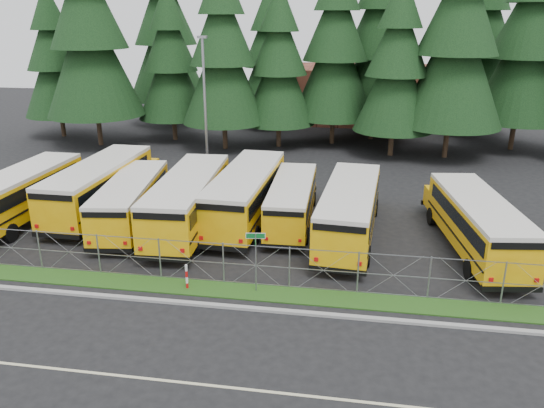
{
  "coord_description": "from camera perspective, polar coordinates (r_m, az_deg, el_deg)",
  "views": [
    {
      "loc": [
        4.59,
        -21.94,
        11.57
      ],
      "look_at": [
        0.41,
        4.0,
        2.14
      ],
      "focal_mm": 35.0,
      "sensor_mm": 36.0,
      "label": 1
    }
  ],
  "objects": [
    {
      "name": "bus_3",
      "position": [
        30.4,
        -8.78,
        0.29
      ],
      "size": [
        3.43,
        12.09,
        3.14
      ],
      "primitive_type": null,
      "rotation": [
        0.0,
        0.0,
        0.05
      ],
      "color": "#DE9A07",
      "rests_on": "ground"
    },
    {
      "name": "bus_east",
      "position": [
        28.96,
        20.96,
        -2.06
      ],
      "size": [
        4.09,
        11.39,
        2.92
      ],
      "primitive_type": null,
      "rotation": [
        0.0,
        0.0,
        0.13
      ],
      "color": "#DE9A07",
      "rests_on": "ground"
    },
    {
      "name": "conifer_11",
      "position": [
        57.04,
        -0.53,
        15.23
      ],
      "size": [
        6.41,
        6.41,
        14.17
      ],
      "primitive_type": null,
      "color": "black",
      "rests_on": "ground"
    },
    {
      "name": "ground",
      "position": [
        25.22,
        -2.4,
        -7.58
      ],
      "size": [
        120.0,
        120.0,
        0.0
      ],
      "primitive_type": "plane",
      "color": "black",
      "rests_on": "ground"
    },
    {
      "name": "conifer_4",
      "position": [
        48.41,
        0.75,
        14.58
      ],
      "size": [
        6.53,
        6.53,
        14.44
      ],
      "primitive_type": null,
      "color": "black",
      "rests_on": "ground"
    },
    {
      "name": "bus_4",
      "position": [
        31.13,
        -2.67,
        0.96
      ],
      "size": [
        3.27,
        12.0,
        3.12
      ],
      "primitive_type": null,
      "rotation": [
        0.0,
        0.0,
        -0.04
      ],
      "color": "#DE9A07",
      "rests_on": "ground"
    },
    {
      "name": "light_standard",
      "position": [
        40.14,
        -7.23,
        10.89
      ],
      "size": [
        0.7,
        0.35,
        10.14
      ],
      "color": "gray",
      "rests_on": "ground"
    },
    {
      "name": "bus_5",
      "position": [
        30.75,
        2.21,
        0.21
      ],
      "size": [
        2.54,
        9.94,
        2.59
      ],
      "primitive_type": null,
      "rotation": [
        0.0,
        0.0,
        0.02
      ],
      "color": "#DE9A07",
      "rests_on": "ground"
    },
    {
      "name": "conifer_1",
      "position": [
        51.36,
        -19.07,
        16.58
      ],
      "size": [
        8.73,
        8.73,
        19.3
      ],
      "primitive_type": null,
      "color": "black",
      "rests_on": "ground"
    },
    {
      "name": "grass_verge",
      "position": [
        23.75,
        -3.22,
        -9.37
      ],
      "size": [
        50.0,
        1.4,
        0.06
      ],
      "primitive_type": "cube",
      "color": "#1D4513",
      "rests_on": "ground"
    },
    {
      "name": "conifer_7",
      "position": [
        46.66,
        19.28,
        16.0
      ],
      "size": [
        8.48,
        8.48,
        18.75
      ],
      "primitive_type": null,
      "color": "black",
      "rests_on": "ground"
    },
    {
      "name": "conifer_10",
      "position": [
        60.05,
        -11.36,
        17.34
      ],
      "size": [
        8.53,
        8.53,
        18.87
      ],
      "primitive_type": null,
      "color": "black",
      "rests_on": "ground"
    },
    {
      "name": "conifer_3",
      "position": [
        47.67,
        -5.34,
        15.61
      ],
      "size": [
        7.42,
        7.42,
        16.41
      ],
      "primitive_type": null,
      "color": "black",
      "rests_on": "ground"
    },
    {
      "name": "road_lane_line",
      "position": [
        18.68,
        -7.52,
        -18.7
      ],
      "size": [
        50.0,
        0.12,
        0.01
      ],
      "primitive_type": "cube",
      "color": "beige",
      "rests_on": "ground"
    },
    {
      "name": "curb",
      "position": [
        22.55,
        -3.98,
        -11.0
      ],
      "size": [
        50.0,
        0.25,
        0.12
      ],
      "primitive_type": "cube",
      "color": "gray",
      "rests_on": "ground"
    },
    {
      "name": "conifer_0",
      "position": [
        56.74,
        -22.37,
        13.94
      ],
      "size": [
        6.54,
        6.54,
        14.47
      ],
      "primitive_type": null,
      "color": "black",
      "rests_on": "ground"
    },
    {
      "name": "bus_0",
      "position": [
        34.58,
        -25.02,
        0.88
      ],
      "size": [
        2.96,
        11.42,
        2.98
      ],
      "primitive_type": null,
      "rotation": [
        0.0,
        0.0,
        -0.02
      ],
      "color": "#DE9A07",
      "rests_on": "ground"
    },
    {
      "name": "bus_2",
      "position": [
        31.56,
        -14.72,
        0.23
      ],
      "size": [
        3.88,
        10.77,
        2.76
      ],
      "primitive_type": null,
      "rotation": [
        0.0,
        0.0,
        0.13
      ],
      "color": "#DE9A07",
      "rests_on": "ground"
    },
    {
      "name": "street_sign",
      "position": [
        22.86,
        -1.76,
        -4.93
      ],
      "size": [
        0.84,
        0.55,
        2.81
      ],
      "color": "gray",
      "rests_on": "ground"
    },
    {
      "name": "chainlink_fence",
      "position": [
        23.9,
        -2.91,
        -6.53
      ],
      "size": [
        44.0,
        0.1,
        2.0
      ],
      "primitive_type": null,
      "color": "gray",
      "rests_on": "ground"
    },
    {
      "name": "brick_building",
      "position": [
        62.55,
        10.57,
        11.54
      ],
      "size": [
        22.0,
        10.0,
        6.0
      ],
      "primitive_type": "cube",
      "color": "brown",
      "rests_on": "ground"
    },
    {
      "name": "conifer_13",
      "position": [
        57.79,
        21.74,
        15.33
      ],
      "size": [
        7.66,
        7.66,
        16.93
      ],
      "primitive_type": null,
      "color": "black",
      "rests_on": "ground"
    },
    {
      "name": "conifer_2",
      "position": [
        52.04,
        -10.85,
        14.65
      ],
      "size": [
        6.56,
        6.56,
        14.52
      ],
      "primitive_type": null,
      "color": "black",
      "rests_on": "ground"
    },
    {
      "name": "bus_6",
      "position": [
        28.94,
        8.37,
        -0.83
      ],
      "size": [
        3.58,
        11.66,
        3.01
      ],
      "primitive_type": null,
      "rotation": [
        0.0,
        0.0,
        -0.08
      ],
      "color": "#DE9A07",
      "rests_on": "ground"
    },
    {
      "name": "conifer_6",
      "position": [
        46.24,
        13.28,
        14.15
      ],
      "size": [
        6.75,
        6.75,
        14.94
      ],
      "primitive_type": null,
      "color": "black",
      "rests_on": "ground"
    },
    {
      "name": "striped_bollard",
      "position": [
        23.98,
        -9.16,
        -7.75
      ],
      "size": [
        0.11,
        0.11,
        1.2
      ],
      "primitive_type": "cylinder",
      "color": "#B20C0C",
      "rests_on": "ground"
    },
    {
      "name": "bus_1",
      "position": [
        34.23,
        -17.75,
        1.76
      ],
      "size": [
        2.99,
        11.91,
        3.11
      ],
      "primitive_type": null,
      "rotation": [
        0.0,
        0.0,
        -0.02
      ],
      "color": "#DE9A07",
      "rests_on": "ground"
    },
    {
      "name": "conifer_5",
      "position": [
        49.88,
        6.82,
        16.0
      ],
      "size": [
        7.63,
        7.63,
        16.87
      ],
      "primitive_type": null,
      "color": "black",
      "rests_on": "ground"
    },
    {
      "name": "conifer_12",
      "position": [
        52.51,
        11.14,
        16.05
      ],
      "size": [
        7.7,
        7.7,
        17.03
      ],
      "primitive_type": null,
      "color": "black",
      "rests_on": "ground"
    },
    {
      "name": "conifer_8",
      "position": [
        51.86,
        25.64,
        14.91
      ],
      "size": [
        8.02,
        8.02,
        17.74
      ],
      "primitive_type": null,
      "color": "black",
      "rests_on": "ground"
    }
  ]
}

